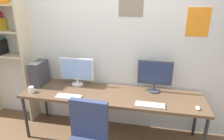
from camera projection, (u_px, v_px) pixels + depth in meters
wall_back at (117, 49)px, 3.07m from camera, size 5.02×0.11×2.60m
desk at (111, 97)px, 2.89m from camera, size 2.62×0.68×0.74m
monitor_left at (77, 70)px, 3.10m from camera, size 0.54×0.18×0.44m
monitor_right at (155, 75)px, 2.86m from camera, size 0.49×0.18×0.48m
pc_tower at (39, 73)px, 3.13m from camera, size 0.17×0.34×0.38m
keyboard_left at (69, 97)px, 2.77m from camera, size 0.36×0.13×0.02m
keyboard_right at (150, 105)px, 2.55m from camera, size 0.38×0.13×0.02m
computer_mouse at (198, 108)px, 2.47m from camera, size 0.06×0.10×0.03m
coffee_mug at (31, 90)px, 2.90m from camera, size 0.11×0.08×0.09m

